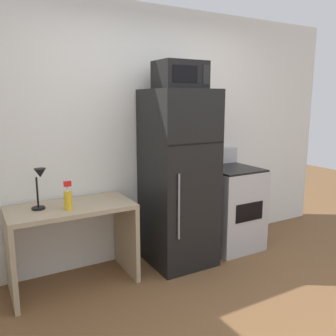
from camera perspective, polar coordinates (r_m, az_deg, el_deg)
name	(u,v)px	position (r m, az deg, el deg)	size (l,w,h in m)	color
ground_plane	(253,336)	(2.86, 13.65, -24.92)	(12.00, 12.00, 0.00)	brown
wall_back_white	(147,135)	(3.75, -3.49, 5.40)	(5.00, 0.10, 2.60)	white
desk	(72,231)	(3.30, -15.29, -9.77)	(1.08, 0.55, 0.75)	tan
desk_lamp	(40,182)	(3.13, -20.10, -2.10)	(0.14, 0.12, 0.35)	black
spray_bottle	(68,198)	(3.09, -15.90, -4.75)	(0.06, 0.06, 0.25)	yellow
refrigerator	(178,179)	(3.55, 1.70, -1.73)	(0.62, 0.67, 1.76)	black
microwave	(180,75)	(3.45, 1.99, 14.82)	(0.46, 0.35, 0.26)	black
oven_range	(231,207)	(4.08, 10.13, -6.26)	(0.58, 0.61, 1.10)	#B7B7BC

